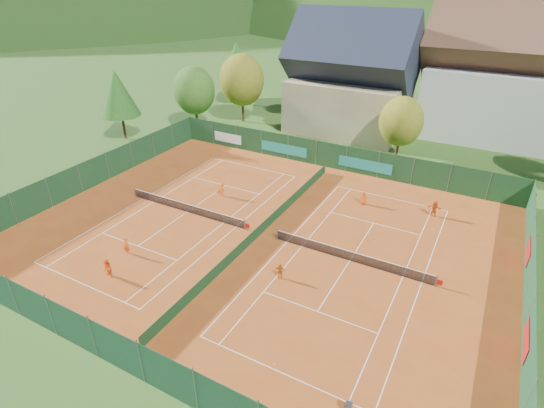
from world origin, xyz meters
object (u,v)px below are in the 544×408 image
(ball_hopper, at_px, (348,406))
(player_right_far_b, at_px, (434,209))
(player_left_near, at_px, (127,246))
(player_left_mid, at_px, (108,269))
(chalet, at_px, (351,82))
(hotel_block_a, at_px, (510,83))
(player_right_near, at_px, (280,271))
(player_right_far_a, at_px, (364,198))
(player_left_far, at_px, (222,189))

(ball_hopper, bearing_deg, player_right_far_b, 89.65)
(ball_hopper, bearing_deg, player_left_near, 166.33)
(ball_hopper, height_order, player_right_far_b, player_right_far_b)
(player_left_near, distance_m, player_left_mid, 3.02)
(chalet, bearing_deg, player_left_mid, -95.59)
(chalet, xyz_separation_m, hotel_block_a, (19.00, 6.00, 0.76))
(player_right_near, relative_size, player_right_far_a, 0.95)
(player_right_far_b, bearing_deg, player_right_far_a, 5.27)
(player_right_far_a, relative_size, player_right_far_b, 0.87)
(chalet, height_order, player_right_far_b, chalet)
(ball_hopper, relative_size, player_right_far_b, 0.52)
(player_left_near, relative_size, player_left_mid, 0.95)
(player_left_near, height_order, player_right_far_b, player_right_far_b)
(hotel_block_a, relative_size, player_left_near, 14.87)
(ball_hopper, xyz_separation_m, player_left_near, (-20.22, 4.92, 0.17))
(chalet, distance_m, player_left_far, 26.61)
(player_right_near, bearing_deg, player_right_far_b, 42.78)
(ball_hopper, height_order, player_left_mid, player_left_mid)
(player_right_far_b, bearing_deg, player_right_near, 58.37)
(ball_hopper, distance_m, player_right_far_a, 22.76)
(ball_hopper, height_order, player_left_far, player_left_far)
(player_left_far, xyz_separation_m, player_right_near, (11.08, -8.82, -0.11))
(hotel_block_a, distance_m, player_right_far_a, 29.17)
(chalet, relative_size, ball_hopper, 20.25)
(player_right_far_a, bearing_deg, player_left_near, 31.36)
(player_left_mid, xyz_separation_m, player_right_far_a, (12.97, 19.81, -0.09))
(player_left_mid, height_order, player_right_near, player_left_mid)
(player_left_near, relative_size, player_right_far_a, 1.08)
(ball_hopper, bearing_deg, chalet, 109.78)
(hotel_block_a, xyz_separation_m, player_right_near, (-11.82, -40.48, -6.74))
(hotel_block_a, distance_m, player_right_near, 42.71)
(player_left_near, relative_size, player_right_near, 1.13)
(player_left_near, xyz_separation_m, player_right_far_a, (13.97, 16.96, -0.05))
(ball_hopper, distance_m, player_left_mid, 19.33)
(chalet, relative_size, player_left_mid, 10.55)
(chalet, relative_size, player_right_far_b, 10.48)
(chalet, xyz_separation_m, player_right_far_a, (9.01, -20.58, -5.95))
(hotel_block_a, xyz_separation_m, player_left_far, (-22.90, -31.66, -6.63))
(player_right_far_a, bearing_deg, ball_hopper, 86.78)
(player_left_mid, bearing_deg, player_right_far_a, 70.32)
(hotel_block_a, relative_size, player_left_mid, 14.06)
(chalet, distance_m, player_left_mid, 41.00)
(player_right_far_b, bearing_deg, hotel_block_a, -100.49)
(player_left_far, bearing_deg, player_right_far_a, -134.39)
(hotel_block_a, xyz_separation_m, player_right_far_a, (-9.99, -26.58, -6.71))
(player_left_far, bearing_deg, player_left_mid, 113.92)
(player_right_near, distance_m, player_right_far_a, 14.03)
(player_left_far, xyz_separation_m, player_right_far_a, (12.92, 5.08, -0.08))
(player_left_mid, height_order, player_left_far, player_left_mid)
(hotel_block_a, height_order, player_left_far, hotel_block_a)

